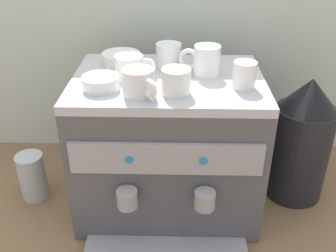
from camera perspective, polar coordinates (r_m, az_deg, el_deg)
ground_plane at (r=1.33m, az=0.00°, el=-10.60°), size 4.00×4.00×0.00m
tiled_backsplash_wall at (r=1.43m, az=0.36°, el=13.13°), size 2.80×0.03×0.90m
espresso_machine at (r=1.19m, az=-0.01°, el=-2.78°), size 0.54×0.50×0.44m
ceramic_cup_0 at (r=1.04m, az=11.06°, el=7.43°), size 0.06×0.10×0.07m
ceramic_cup_1 at (r=0.98m, az=-4.25°, el=6.35°), size 0.09×0.11×0.07m
ceramic_cup_2 at (r=1.10m, az=5.48°, el=9.56°), size 0.12×0.07×0.08m
ceramic_cup_3 at (r=0.99m, az=1.11°, el=6.64°), size 0.07×0.11×0.07m
ceramic_cup_4 at (r=1.09m, az=-5.49°, el=8.70°), size 0.11×0.08×0.06m
ceramic_cup_5 at (r=1.16m, az=0.29°, el=10.35°), size 0.07×0.11×0.07m
ceramic_bowl_0 at (r=1.03m, az=-9.84°, el=6.27°), size 0.10×0.10×0.03m
ceramic_bowl_1 at (r=1.20m, az=-6.89°, el=9.81°), size 0.12×0.12×0.03m
coffee_grinder at (r=1.31m, az=18.97°, el=-2.03°), size 0.19×0.19×0.42m
milk_pitcher at (r=1.37m, az=-19.28°, el=-6.97°), size 0.09×0.09×0.16m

